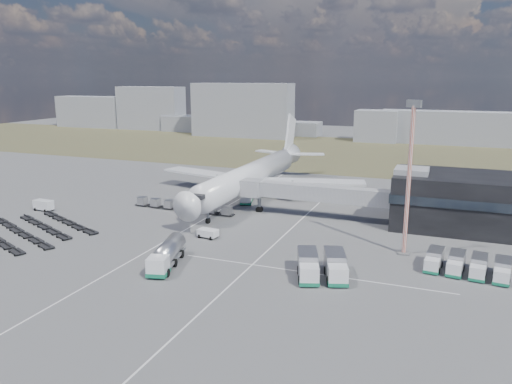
% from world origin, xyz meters
% --- Properties ---
extents(ground, '(420.00, 420.00, 0.00)m').
position_xyz_m(ground, '(0.00, 0.00, 0.00)').
color(ground, '#565659').
rests_on(ground, ground).
extents(grass_strip, '(420.00, 90.00, 0.01)m').
position_xyz_m(grass_strip, '(0.00, 110.00, 0.01)').
color(grass_strip, '#463F2A').
rests_on(grass_strip, ground).
extents(lane_markings, '(47.12, 110.00, 0.01)m').
position_xyz_m(lane_markings, '(9.77, 3.00, 0.01)').
color(lane_markings, silver).
rests_on(lane_markings, ground).
extents(terminal, '(30.40, 16.40, 11.00)m').
position_xyz_m(terminal, '(47.77, 23.96, 5.25)').
color(terminal, black).
rests_on(terminal, ground).
extents(jet_bridge, '(30.30, 3.80, 7.05)m').
position_xyz_m(jet_bridge, '(15.90, 20.42, 5.05)').
color(jet_bridge, '#939399').
rests_on(jet_bridge, ground).
extents(airliner, '(51.59, 64.53, 17.62)m').
position_xyz_m(airliner, '(0.00, 32.38, 5.29)').
color(airliner, white).
rests_on(airliner, ground).
extents(skyline, '(328.75, 27.23, 24.59)m').
position_xyz_m(skyline, '(-12.71, 149.34, 8.97)').
color(skyline, gray).
rests_on(skyline, ground).
extents(fuel_tanker, '(5.51, 11.56, 3.62)m').
position_xyz_m(fuel_tanker, '(4.32, -13.06, 1.81)').
color(fuel_tanker, white).
rests_on(fuel_tanker, ground).
extents(pushback_tug, '(3.71, 2.41, 1.54)m').
position_xyz_m(pushback_tug, '(4.00, 1.07, 0.77)').
color(pushback_tug, white).
rests_on(pushback_tug, ground).
extents(utility_van, '(4.35, 2.23, 2.26)m').
position_xyz_m(utility_van, '(-36.44, 4.75, 1.13)').
color(utility_van, white).
rests_on(utility_van, ground).
extents(catering_truck, '(4.04, 6.40, 2.73)m').
position_xyz_m(catering_truck, '(0.86, 26.50, 1.40)').
color(catering_truck, white).
rests_on(catering_truck, ground).
extents(service_trucks_near, '(8.77, 9.58, 3.17)m').
position_xyz_m(service_trucks_near, '(26.85, -8.95, 1.72)').
color(service_trucks_near, white).
rests_on(service_trucks_near, ground).
extents(service_trucks_far, '(11.73, 7.30, 2.47)m').
position_xyz_m(service_trucks_far, '(45.90, -0.08, 1.34)').
color(service_trucks_far, white).
rests_on(service_trucks_far, ground).
extents(uld_row, '(23.33, 2.34, 1.81)m').
position_xyz_m(uld_row, '(-8.94, 15.25, 1.08)').
color(uld_row, black).
rests_on(uld_row, ground).
extents(baggage_dollies, '(30.80, 31.07, 0.76)m').
position_xyz_m(baggage_dollies, '(-29.87, -11.43, 0.38)').
color(baggage_dollies, black).
rests_on(baggage_dollies, ground).
extents(floodlight_mast, '(2.30, 1.87, 24.19)m').
position_xyz_m(floodlight_mast, '(36.72, 5.24, 12.12)').
color(floodlight_mast, red).
rests_on(floodlight_mast, ground).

